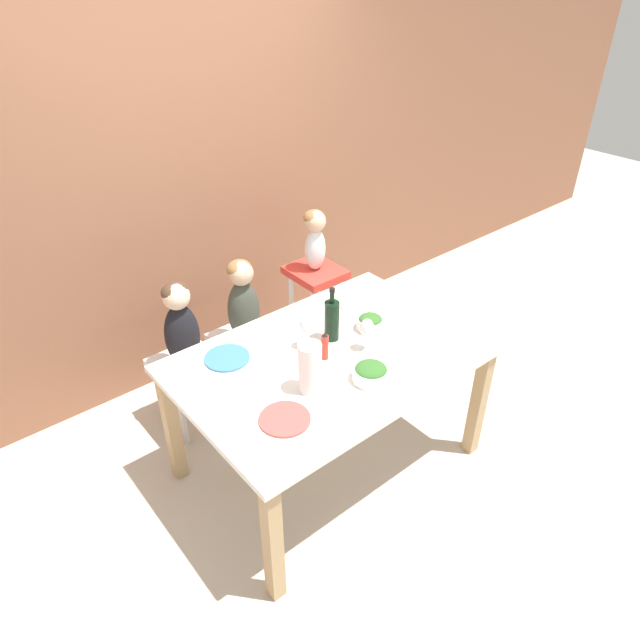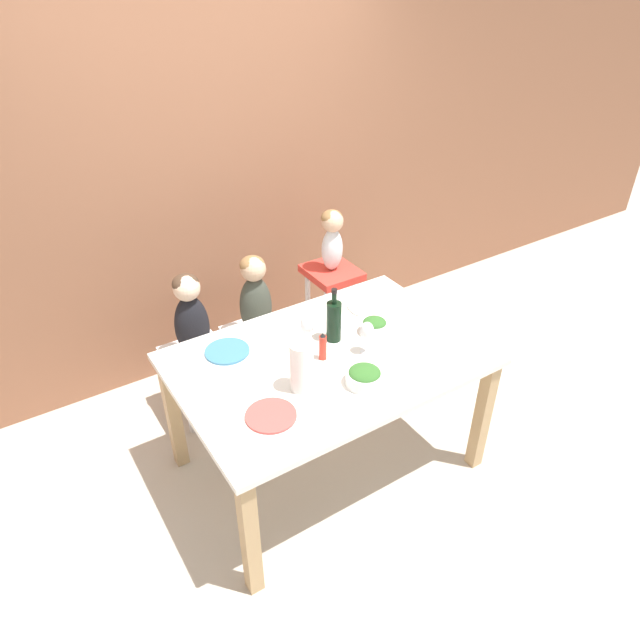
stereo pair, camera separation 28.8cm
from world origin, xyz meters
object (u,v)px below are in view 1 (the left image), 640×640
(chair_far_left, at_px, (188,373))
(dinner_plate_back_left, at_px, (227,358))
(wine_bottle, at_px, (332,320))
(paper_towel_roll, at_px, (310,368))
(person_child_center, at_px, (243,299))
(dinner_plate_back_right, at_px, (359,304))
(chair_far_center, at_px, (247,347))
(wine_glass_near, at_px, (367,329))
(person_baby_right, at_px, (315,235))
(dinner_plate_front_left, at_px, (285,419))
(wine_glass_far, at_px, (306,326))
(salad_bowl_small, at_px, (370,322))
(person_child_left, at_px, (180,324))
(salad_bowl_large, at_px, (371,373))
(chair_right_highchair, at_px, (315,292))

(chair_far_left, height_order, dinner_plate_back_left, dinner_plate_back_left)
(wine_bottle, relative_size, paper_towel_roll, 1.21)
(person_child_center, distance_m, dinner_plate_back_right, 0.71)
(chair_far_center, distance_m, wine_glass_near, 1.04)
(wine_bottle, bearing_deg, person_baby_right, 56.95)
(person_baby_right, bearing_deg, dinner_plate_front_left, -134.47)
(chair_far_left, height_order, person_child_center, person_child_center)
(wine_glass_near, relative_size, wine_glass_far, 1.00)
(paper_towel_roll, relative_size, salad_bowl_small, 1.72)
(person_child_left, relative_size, person_baby_right, 1.33)
(person_child_center, distance_m, salad_bowl_small, 0.84)
(person_child_center, xyz_separation_m, dinner_plate_back_left, (-0.41, -0.49, 0.04))
(salad_bowl_large, bearing_deg, person_child_center, 91.89)
(person_child_left, distance_m, person_baby_right, 1.02)
(person_child_center, height_order, person_baby_right, person_baby_right)
(chair_right_highchair, bearing_deg, person_baby_right, 90.00)
(paper_towel_roll, bearing_deg, chair_right_highchair, 49.71)
(wine_glass_near, xyz_separation_m, dinner_plate_back_left, (-0.61, 0.39, -0.12))
(paper_towel_roll, xyz_separation_m, dinner_plate_back_left, (-0.18, 0.46, -0.12))
(paper_towel_roll, bearing_deg, chair_far_center, 76.13)
(salad_bowl_large, distance_m, dinner_plate_back_left, 0.74)
(chair_far_center, height_order, dinner_plate_back_left, dinner_plate_back_left)
(wine_glass_far, height_order, dinner_plate_back_left, wine_glass_far)
(chair_far_center, xyz_separation_m, wine_glass_far, (-0.03, -0.67, 0.52))
(wine_bottle, height_order, wine_glass_near, wine_bottle)
(dinner_plate_back_left, bearing_deg, dinner_plate_back_right, -2.75)
(chair_far_left, xyz_separation_m, paper_towel_roll, (0.19, -0.95, 0.52))
(chair_far_center, height_order, person_child_center, person_child_center)
(chair_right_highchair, relative_size, person_child_left, 1.38)
(chair_far_left, height_order, wine_glass_near, wine_glass_near)
(chair_right_highchair, bearing_deg, person_child_center, 179.89)
(person_child_left, bearing_deg, person_baby_right, 0.03)
(person_child_center, bearing_deg, paper_towel_roll, -103.85)
(chair_far_left, xyz_separation_m, chair_far_center, (0.42, 0.00, 0.00))
(wine_glass_far, bearing_deg, chair_far_center, 87.23)
(chair_far_center, distance_m, dinner_plate_front_left, 1.21)
(wine_glass_far, bearing_deg, paper_towel_roll, -125.74)
(wine_bottle, height_order, salad_bowl_large, wine_bottle)
(dinner_plate_front_left, distance_m, dinner_plate_back_left, 0.55)
(dinner_plate_back_right, bearing_deg, paper_towel_roll, -149.32)
(person_child_center, bearing_deg, dinner_plate_front_left, -113.55)
(salad_bowl_large, xyz_separation_m, dinner_plate_back_right, (0.43, 0.55, -0.04))
(chair_right_highchair, bearing_deg, wine_bottle, -123.11)
(person_child_left, height_order, wine_glass_near, person_child_left)
(dinner_plate_back_left, bearing_deg, person_child_center, 50.05)
(person_child_left, relative_size, dinner_plate_front_left, 2.35)
(dinner_plate_back_right, bearing_deg, chair_far_left, 148.89)
(person_baby_right, bearing_deg, paper_towel_roll, -130.24)
(person_child_left, xyz_separation_m, wine_glass_far, (0.39, -0.67, 0.16))
(wine_glass_far, distance_m, dinner_plate_back_right, 0.53)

